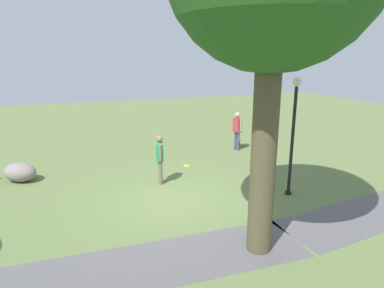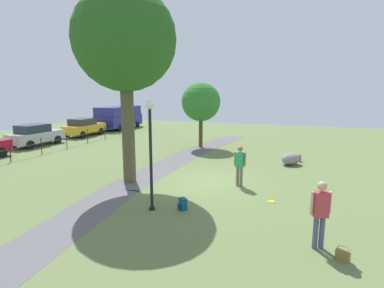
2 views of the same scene
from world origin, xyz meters
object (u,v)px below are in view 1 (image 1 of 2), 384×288
Objects in this scene: man_near_boulder at (160,156)px; frisbee_on_grass at (187,166)px; lawn_boulder at (20,172)px; handbag_on_grass at (239,143)px; lamp_post at (294,125)px; woman_with_handbag at (237,128)px; spare_backpack_on_lawn at (262,179)px.

frisbee_on_grass is (-1.47, -1.47, -0.98)m from man_near_boulder.
lawn_boulder is 5.21× the size of frisbee_on_grass.
handbag_on_grass is 1.35× the size of frisbee_on_grass.
lamp_post is at bearing 147.65° from man_near_boulder.
lawn_boulder is 9.05m from woman_with_handbag.
spare_backpack_on_lawn is at bearing 158.12° from man_near_boulder.
spare_backpack_on_lawn is at bearing -69.96° from lamp_post.
frisbee_on_grass is at bearing 25.60° from woman_with_handbag.
man_near_boulder is 3.57m from spare_backpack_on_lawn.
man_near_boulder is 4.26× the size of spare_backpack_on_lawn.
woman_with_handbag is 1.12m from handbag_on_grass.
lawn_boulder is 0.80× the size of woman_with_handbag.
frisbee_on_grass is (3.37, 1.95, -0.13)m from handbag_on_grass.
lamp_post is 2.57× the size of lawn_boulder.
lamp_post is 6.20m from handbag_on_grass.
woman_with_handbag reaches higher than spare_backpack_on_lawn.
handbag_on_grass is 0.92× the size of spare_backpack_on_lawn.
lamp_post reaches higher than woman_with_handbag.
lamp_post is at bearing 152.75° from lawn_boulder.
lawn_boulder is at bearing 9.12° from handbag_on_grass.
woman_with_handbag is 6.50× the size of frisbee_on_grass.
man_near_boulder is 6.23× the size of frisbee_on_grass.
handbag_on_grass is (-4.84, -3.42, -0.85)m from man_near_boulder.
lamp_post reaches higher than frisbee_on_grass.
man_near_boulder reaches higher than frisbee_on_grass.
man_near_boulder is 5.98m from handbag_on_grass.
handbag_on_grass is 3.89m from frisbee_on_grass.
lamp_post is 9.16× the size of spare_backpack_on_lawn.
spare_backpack_on_lawn is at bearing 122.46° from frisbee_on_grass.
handbag_on_grass is at bearing -102.44° from lamp_post.
man_near_boulder is 4.63× the size of handbag_on_grass.
spare_backpack_on_lawn is at bearing 74.02° from woman_with_handbag.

